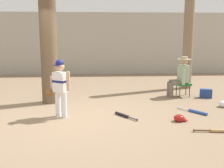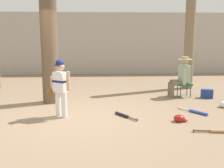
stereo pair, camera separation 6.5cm
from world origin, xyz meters
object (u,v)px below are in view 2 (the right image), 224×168
object	(u,v)px
bat_wood_tan	(220,131)
batting_helmet_red	(179,118)
seated_spectator	(181,76)
bat_black_composite	(124,115)
folding_stool	(184,85)
young_ballplayer	(60,84)
tree_near_player	(48,8)
handbag_beside_stool	(207,94)
bat_blue_youth	(196,112)
tree_behind_spectator	(190,34)

from	to	relation	value
bat_wood_tan	batting_helmet_red	world-z (taller)	batting_helmet_red
seated_spectator	bat_wood_tan	xyz separation A→B (m)	(-0.20, -3.13, -0.61)
bat_black_composite	bat_wood_tan	bearing A→B (deg)	-33.54
folding_stool	bat_wood_tan	distance (m)	3.16
young_ballplayer	folding_stool	bearing A→B (deg)	29.09
tree_near_player	batting_helmet_red	distance (m)	4.33
handbag_beside_stool	bat_blue_youth	xyz separation A→B (m)	(-0.89, -1.56, -0.10)
seated_spectator	bat_black_composite	distance (m)	2.83
young_ballplayer	batting_helmet_red	world-z (taller)	young_ballplayer
bat_black_composite	folding_stool	bearing A→B (deg)	44.63
handbag_beside_stool	bat_wood_tan	xyz separation A→B (m)	(-0.92, -2.88, -0.10)
young_ballplayer	folding_stool	size ratio (longest dim) A/B	3.17
tree_near_player	handbag_beside_stool	xyz separation A→B (m)	(4.49, 0.26, -2.40)
young_ballplayer	folding_stool	world-z (taller)	young_ballplayer
seated_spectator	batting_helmet_red	bearing A→B (deg)	-107.55
seated_spectator	bat_wood_tan	size ratio (longest dim) A/B	1.51
bat_black_composite	seated_spectator	bearing A→B (deg)	46.02
young_ballplayer	folding_stool	xyz separation A→B (m)	(3.44, 1.91, -0.38)
young_ballplayer	bat_wood_tan	distance (m)	3.44
tree_behind_spectator	handbag_beside_stool	bearing A→B (deg)	-87.42
batting_helmet_red	bat_wood_tan	bearing A→B (deg)	-52.23
seated_spectator	bat_black_composite	size ratio (longest dim) A/B	1.96
tree_near_player	young_ballplayer	world-z (taller)	tree_near_player
tree_behind_spectator	handbag_beside_stool	distance (m)	2.32
tree_near_player	handbag_beside_stool	distance (m)	5.10
bat_black_composite	tree_near_player	bearing A→B (deg)	141.30
folding_stool	handbag_beside_stool	xyz separation A→B (m)	(0.61, -0.25, -0.23)
tree_near_player	tree_behind_spectator	bearing A→B (deg)	22.38
folding_stool	bat_black_composite	bearing A→B (deg)	-135.37
folding_stool	young_ballplayer	bearing A→B (deg)	-150.91
handbag_beside_stool	batting_helmet_red	world-z (taller)	handbag_beside_stool
seated_spectator	bat_black_composite	xyz separation A→B (m)	(-1.92, -1.99, -0.61)
young_ballplayer	batting_helmet_red	bearing A→B (deg)	-10.91
bat_black_composite	bat_wood_tan	size ratio (longest dim) A/B	0.77
folding_stool	bat_black_composite	distance (m)	2.86
seated_spectator	tree_near_player	bearing A→B (deg)	-172.41
bat_blue_youth	bat_wood_tan	world-z (taller)	same
folding_stool	bat_blue_youth	distance (m)	1.85
tree_near_player	young_ballplayer	size ratio (longest dim) A/B	4.34
handbag_beside_stool	bat_black_composite	world-z (taller)	handbag_beside_stool
bat_blue_youth	handbag_beside_stool	bearing A→B (deg)	60.30
folding_stool	batting_helmet_red	world-z (taller)	folding_stool
young_ballplayer	bat_black_composite	xyz separation A→B (m)	(1.42, -0.08, -0.71)
batting_helmet_red	young_ballplayer	bearing A→B (deg)	169.09
seated_spectator	handbag_beside_stool	size ratio (longest dim) A/B	3.53
young_ballplayer	bat_wood_tan	size ratio (longest dim) A/B	1.64
tree_behind_spectator	batting_helmet_red	bearing A→B (deg)	-110.64
tree_behind_spectator	bat_black_composite	size ratio (longest dim) A/B	6.84
tree_behind_spectator	bat_blue_youth	bearing A→B (deg)	-104.71
tree_near_player	seated_spectator	xyz separation A→B (m)	(3.78, 0.50, -1.89)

